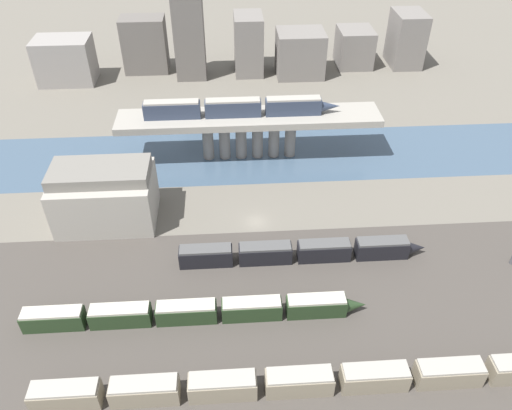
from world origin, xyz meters
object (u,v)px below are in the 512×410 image
object	(u,v)px
train_yard_near	(308,381)
train_yard_mid	(194,312)
warehouse_building	(105,195)
train_on_bridge	(239,108)
train_yard_far	(301,252)

from	to	relation	value
train_yard_near	train_yard_mid	size ratio (longest dim) A/B	1.41
warehouse_building	train_on_bridge	bearing A→B (deg)	38.24
train_yard_far	train_yard_near	bearing A→B (deg)	-95.68
train_on_bridge	warehouse_building	xyz separation A→B (m)	(-26.52, -20.90, -6.79)
train_yard_near	train_yard_mid	world-z (taller)	train_yard_near
train_on_bridge	train_yard_far	size ratio (longest dim) A/B	0.97
train_on_bridge	train_yard_mid	xyz separation A→B (m)	(-9.06, -47.03, -10.82)
train_yard_near	warehouse_building	size ratio (longest dim) A/B	4.07
train_on_bridge	train_yard_near	size ratio (longest dim) A/B	0.57
train_yard_mid	warehouse_building	world-z (taller)	warehouse_building
train_yard_mid	train_yard_far	distance (m)	22.26
warehouse_building	train_yard_mid	bearing A→B (deg)	-56.25
train_on_bridge	warehouse_building	size ratio (longest dim) A/B	2.31
train_on_bridge	train_yard_near	xyz separation A→B (m)	(6.95, -60.27, -10.69)
train_yard_near	warehouse_building	bearing A→B (deg)	130.37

